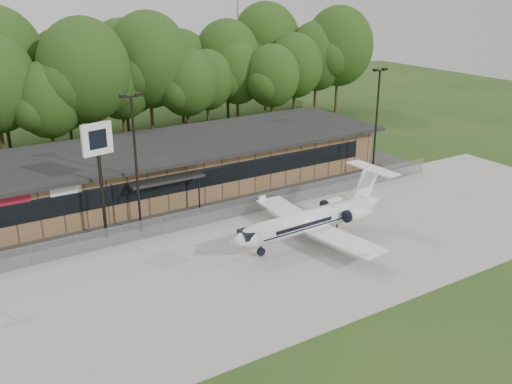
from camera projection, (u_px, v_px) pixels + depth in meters
ground at (338, 315)px, 31.57m from camera, size 160.00×160.00×0.00m
apron at (260, 259)px, 37.91m from camera, size 64.00×18.00×0.08m
parking_lot at (185, 205)px, 47.04m from camera, size 50.00×9.00×0.06m
terminal at (162, 167)px, 49.82m from camera, size 41.00×11.65×4.30m
fence at (210, 215)px, 43.21m from camera, size 46.00×0.04×1.52m
treeline at (93, 78)px, 62.33m from camera, size 72.00×12.00×15.00m
radio_mast at (238, 21)px, 76.37m from camera, size 0.20×0.20×25.00m
light_pole_mid at (135, 154)px, 40.11m from camera, size 1.55×0.30×10.23m
light_pole_right at (377, 116)px, 51.62m from camera, size 1.55×0.30×10.23m
business_jet at (314, 220)px, 40.05m from camera, size 13.67×12.16×4.61m
pole_sign at (98, 152)px, 38.91m from camera, size 2.22×0.69×8.46m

